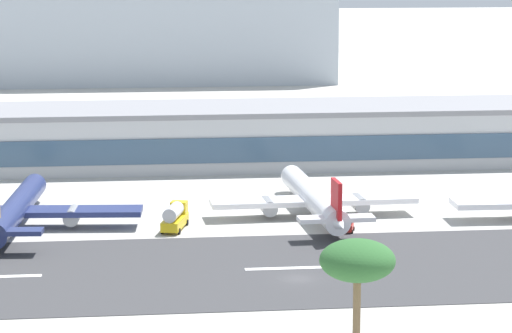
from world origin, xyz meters
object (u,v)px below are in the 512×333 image
object	(u,v)px
airliner_red_tail_gate_1	(315,200)
service_baggage_tug_1	(348,225)
airliner_gold_tail_gate_0	(15,211)
distant_hotel_block	(95,23)
service_fuel_truck_2	(175,216)
palm_tree_0	(357,263)
terminal_building	(261,135)

from	to	relation	value
airliner_red_tail_gate_1	service_baggage_tug_1	distance (m)	10.96
service_baggage_tug_1	airliner_gold_tail_gate_0	bearing A→B (deg)	-81.85
distant_hotel_block	service_fuel_truck_2	xyz separation A→B (m)	(15.07, -204.55, -16.72)
airliner_red_tail_gate_1	distant_hotel_block	bearing A→B (deg)	8.37
distant_hotel_block	service_baggage_tug_1	bearing A→B (deg)	-79.02
distant_hotel_block	airliner_gold_tail_gate_0	size ratio (longest dim) A/B	3.51
distant_hotel_block	service_baggage_tug_1	xyz separation A→B (m)	(40.57, -209.05, -17.70)
palm_tree_0	service_baggage_tug_1	bearing A→B (deg)	79.89
service_baggage_tug_1	palm_tree_0	bearing A→B (deg)	6.50
terminal_building	airliner_red_tail_gate_1	bearing A→B (deg)	-86.81
distant_hotel_block	service_fuel_truck_2	size ratio (longest dim) A/B	16.72
service_fuel_truck_2	terminal_building	bearing A→B (deg)	-4.87
distant_hotel_block	service_fuel_truck_2	distance (m)	205.78
distant_hotel_block	terminal_building	bearing A→B (deg)	-76.99
airliner_red_tail_gate_1	terminal_building	bearing A→B (deg)	0.94
airliner_gold_tail_gate_0	service_fuel_truck_2	world-z (taller)	airliner_gold_tail_gate_0
distant_hotel_block	airliner_gold_tail_gate_0	distance (m)	202.53
service_baggage_tug_1	distant_hotel_block	bearing A→B (deg)	-152.41
airliner_red_tail_gate_1	palm_tree_0	size ratio (longest dim) A/B	2.66
terminal_building	airliner_gold_tail_gate_0	world-z (taller)	terminal_building
terminal_building	service_fuel_truck_2	world-z (taller)	terminal_building
airliner_gold_tail_gate_0	service_fuel_truck_2	xyz separation A→B (m)	(23.89, -2.84, -0.78)
terminal_building	service_fuel_truck_2	xyz separation A→B (m)	(-19.44, -55.15, -3.70)
palm_tree_0	distant_hotel_block	bearing A→B (deg)	95.76
airliner_red_tail_gate_1	palm_tree_0	xyz separation A→B (m)	(-9.13, -80.08, 10.99)
airliner_gold_tail_gate_0	airliner_red_tail_gate_1	bearing A→B (deg)	-81.45
airliner_red_tail_gate_1	service_baggage_tug_1	bearing A→B (deg)	-164.42
service_baggage_tug_1	palm_tree_0	world-z (taller)	palm_tree_0
distant_hotel_block	airliner_red_tail_gate_1	size ratio (longest dim) A/B	3.49
terminal_building	airliner_red_tail_gate_1	world-z (taller)	terminal_building
service_baggage_tug_1	service_fuel_truck_2	bearing A→B (deg)	-83.42
airliner_red_tail_gate_1	service_fuel_truck_2	size ratio (longest dim) A/B	4.79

